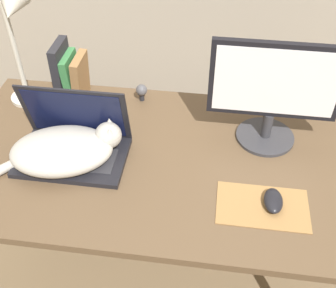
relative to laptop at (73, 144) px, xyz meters
name	(u,v)px	position (x,y,z in m)	size (l,w,h in m)	color
desk	(156,171)	(0.27, 0.02, -0.12)	(1.40, 0.77, 0.73)	brown
laptop	(73,144)	(0.00, 0.00, 0.00)	(0.36, 0.23, 0.24)	black
cat	(65,150)	(-0.01, -0.04, 0.01)	(0.42, 0.30, 0.13)	#B2ADA3
external_monitor	(274,92)	(0.65, 0.17, 0.15)	(0.43, 0.21, 0.38)	#333338
mousepad	(262,206)	(0.63, -0.15, -0.05)	(0.28, 0.17, 0.00)	olive
computer_mouse	(273,201)	(0.66, -0.14, -0.03)	(0.06, 0.10, 0.03)	black
book_row	(70,76)	(-0.10, 0.31, 0.06)	(0.11, 0.14, 0.24)	#232328
desk_lamp	(15,28)	(-0.25, 0.26, 0.27)	(0.17, 0.17, 0.47)	beige
webcam	(142,91)	(0.17, 0.34, 0.00)	(0.04, 0.04, 0.07)	#232328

